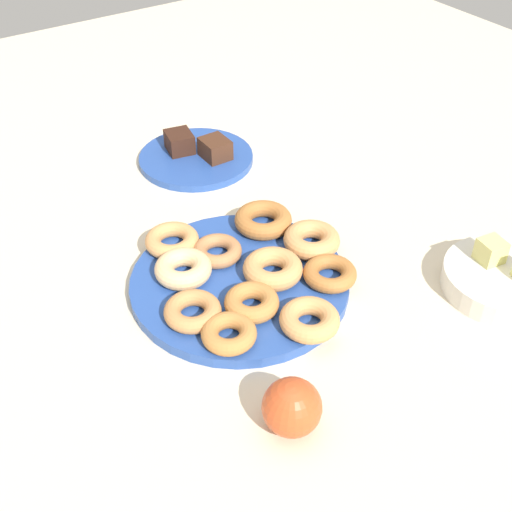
# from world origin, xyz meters

# --- Properties ---
(ground_plane) EXTENTS (2.40, 2.40, 0.00)m
(ground_plane) POSITION_xyz_m (0.00, 0.00, 0.00)
(ground_plane) COLOR beige
(donut_plate) EXTENTS (0.33, 0.33, 0.02)m
(donut_plate) POSITION_xyz_m (0.00, 0.00, 0.01)
(donut_plate) COLOR #284C9E
(donut_plate) RESTS_ON ground_plane
(donut_0) EXTENTS (0.09, 0.09, 0.02)m
(donut_0) POSITION_xyz_m (-0.12, -0.05, 0.03)
(donut_0) COLOR tan
(donut_0) RESTS_ON donut_plate
(donut_1) EXTENTS (0.10, 0.10, 0.03)m
(donut_1) POSITION_xyz_m (0.07, -0.02, 0.03)
(donut_1) COLOR #BC7A3D
(donut_1) RESTS_ON donut_plate
(donut_2) EXTENTS (0.08, 0.08, 0.02)m
(donut_2) POSITION_xyz_m (0.03, -0.10, 0.03)
(donut_2) COLOR #C6844C
(donut_2) RESTS_ON donut_plate
(donut_3) EXTENTS (0.12, 0.12, 0.03)m
(donut_3) POSITION_xyz_m (-0.05, -0.07, 0.03)
(donut_3) COLOR #EABC84
(donut_3) RESTS_ON donut_plate
(donut_4) EXTENTS (0.13, 0.13, 0.03)m
(donut_4) POSITION_xyz_m (-0.09, 0.10, 0.03)
(donut_4) COLOR #AD6B33
(donut_4) RESTS_ON donut_plate
(donut_5) EXTENTS (0.08, 0.08, 0.02)m
(donut_5) POSITION_xyz_m (0.08, 0.11, 0.03)
(donut_5) COLOR #AD6B33
(donut_5) RESTS_ON donut_plate
(donut_6) EXTENTS (0.10, 0.10, 0.02)m
(donut_6) POSITION_xyz_m (-0.06, 0.00, 0.03)
(donut_6) COLOR #B27547
(donut_6) RESTS_ON donut_plate
(donut_7) EXTENTS (0.10, 0.10, 0.02)m
(donut_7) POSITION_xyz_m (0.10, -0.08, 0.03)
(donut_7) COLOR #BC7A3D
(donut_7) RESTS_ON donut_plate
(donut_8) EXTENTS (0.10, 0.10, 0.03)m
(donut_8) POSITION_xyz_m (0.02, 0.04, 0.03)
(donut_8) COLOR tan
(donut_8) RESTS_ON donut_plate
(donut_9) EXTENTS (0.11, 0.11, 0.03)m
(donut_9) POSITION_xyz_m (-0.00, 0.14, 0.03)
(donut_9) COLOR tan
(donut_9) RESTS_ON donut_plate
(donut_10) EXTENTS (0.12, 0.12, 0.03)m
(donut_10) POSITION_xyz_m (0.14, 0.03, 0.03)
(donut_10) COLOR tan
(donut_10) RESTS_ON donut_plate
(cake_plate) EXTENTS (0.22, 0.22, 0.01)m
(cake_plate) POSITION_xyz_m (-0.36, 0.13, 0.01)
(cake_plate) COLOR #284C9E
(cake_plate) RESTS_ON ground_plane
(brownie_near) EXTENTS (0.06, 0.06, 0.04)m
(brownie_near) POSITION_xyz_m (-0.39, 0.11, 0.03)
(brownie_near) COLOR #381E14
(brownie_near) RESTS_ON cake_plate
(brownie_far) EXTENTS (0.06, 0.05, 0.04)m
(brownie_far) POSITION_xyz_m (-0.33, 0.16, 0.03)
(brownie_far) COLOR #472819
(brownie_far) RESTS_ON cake_plate
(fruit_bowl) EXTENTS (0.18, 0.18, 0.03)m
(fruit_bowl) POSITION_xyz_m (0.22, 0.33, 0.02)
(fruit_bowl) COLOR silver
(fruit_bowl) RESTS_ON ground_plane
(melon_chunk_left) EXTENTS (0.04, 0.04, 0.04)m
(melon_chunk_left) POSITION_xyz_m (0.19, 0.33, 0.05)
(melon_chunk_left) COLOR #DBD67A
(melon_chunk_left) RESTS_ON fruit_bowl
(apple) EXTENTS (0.07, 0.07, 0.07)m
(apple) POSITION_xyz_m (0.25, -0.09, 0.04)
(apple) COLOR #CC4C23
(apple) RESTS_ON ground_plane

